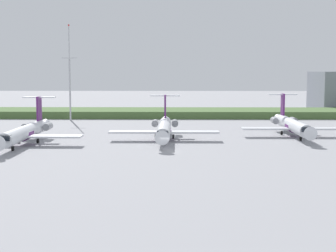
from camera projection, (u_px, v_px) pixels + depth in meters
ground_plane at (169, 131)px, 122.22m from camera, size 500.00×500.00×0.00m
grass_berm at (171, 113)px, 162.14m from camera, size 320.00×20.00×2.24m
regional_jet_second at (25, 132)px, 99.78m from camera, size 22.81×31.00×9.00m
regional_jet_third at (164, 128)px, 106.77m from camera, size 22.81×31.00×9.00m
regional_jet_fourth at (292, 125)px, 113.00m from camera, size 22.81×31.00×9.00m
antenna_mast at (70, 81)px, 148.50m from camera, size 4.40×0.50×27.91m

